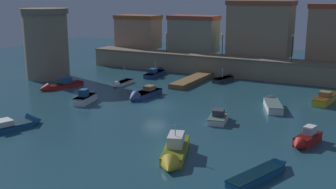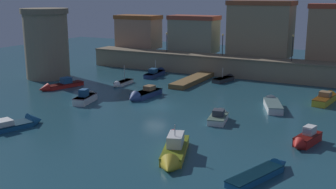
% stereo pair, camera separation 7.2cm
% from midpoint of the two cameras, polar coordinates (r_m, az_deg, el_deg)
% --- Properties ---
extents(ground_plane, '(119.02, 119.02, 0.00)m').
position_cam_midpoint_polar(ground_plane, '(48.11, -1.83, -1.61)').
color(ground_plane, '#1E4756').
extents(quay_wall, '(47.06, 4.12, 3.07)m').
position_cam_midpoint_polar(quay_wall, '(67.13, 7.36, 4.00)').
color(quay_wall, gray).
rests_on(quay_wall, ground).
extents(old_town_backdrop, '(42.64, 5.30, 8.78)m').
position_cam_midpoint_polar(old_town_backdrop, '(70.22, 8.91, 8.61)').
color(old_town_backdrop, '#A47D64').
rests_on(old_town_backdrop, ground).
extents(fortress_tower, '(7.08, 7.08, 10.56)m').
position_cam_midpoint_polar(fortress_tower, '(66.54, -16.37, 6.78)').
color(fortress_tower, gray).
rests_on(fortress_tower, ground).
extents(pier_dock, '(2.25, 11.13, 0.70)m').
position_cam_midpoint_polar(pier_dock, '(61.19, 3.35, 2.00)').
color(pier_dock, brown).
rests_on(pier_dock, ground).
extents(quay_lamp_0, '(0.32, 0.32, 3.26)m').
position_cam_midpoint_polar(quay_lamp_0, '(70.69, -0.22, 7.63)').
color(quay_lamp_0, black).
rests_on(quay_lamp_0, quay_wall).
extents(quay_lamp_1, '(0.32, 0.32, 3.47)m').
position_cam_midpoint_polar(quay_lamp_1, '(66.61, 7.44, 7.25)').
color(quay_lamp_1, black).
rests_on(quay_lamp_1, quay_wall).
extents(quay_lamp_2, '(0.32, 0.32, 3.85)m').
position_cam_midpoint_polar(quay_lamp_2, '(63.67, 16.68, 6.70)').
color(quay_lamp_2, black).
rests_on(quay_lamp_2, quay_wall).
extents(moored_boat_0, '(2.49, 5.08, 2.43)m').
position_cam_midpoint_polar(moored_boat_0, '(62.62, 7.93, 2.16)').
color(moored_boat_0, '#333338').
rests_on(moored_boat_0, ground).
extents(moored_boat_1, '(2.10, 6.68, 2.89)m').
position_cam_midpoint_polar(moored_boat_1, '(66.45, -1.57, 3.01)').
color(moored_boat_1, navy).
rests_on(moored_boat_1, ground).
extents(moored_boat_2, '(3.82, 6.61, 1.80)m').
position_cam_midpoint_polar(moored_boat_2, '(43.09, -20.00, -3.83)').
color(moored_boat_2, '#195689').
rests_on(moored_boat_2, ground).
extents(moored_boat_3, '(3.70, 6.31, 1.50)m').
position_cam_midpoint_polar(moored_boat_3, '(48.97, 14.01, -1.23)').
color(moored_boat_3, white).
rests_on(moored_boat_3, ground).
extents(moored_boat_4, '(2.42, 4.91, 1.98)m').
position_cam_midpoint_polar(moored_boat_4, '(50.94, -11.07, -0.38)').
color(moored_boat_4, white).
rests_on(moored_boat_4, ground).
extents(moored_boat_5, '(2.36, 4.36, 1.72)m').
position_cam_midpoint_polar(moored_boat_5, '(42.98, 6.99, -2.98)').
color(moored_boat_5, white).
rests_on(moored_boat_5, ground).
extents(moored_boat_6, '(1.47, 4.75, 3.08)m').
position_cam_midpoint_polar(moored_boat_6, '(59.40, -6.51, 1.53)').
color(moored_boat_6, white).
rests_on(moored_boat_6, ground).
extents(moored_boat_7, '(2.19, 4.38, 1.73)m').
position_cam_midpoint_polar(moored_boat_7, '(37.71, 18.31, -5.84)').
color(moored_boat_7, red).
rests_on(moored_boat_7, ground).
extents(moored_boat_8, '(2.10, 6.17, 1.78)m').
position_cam_midpoint_polar(moored_boat_8, '(51.89, -3.61, -0.03)').
color(moored_boat_8, navy).
rests_on(moored_boat_8, ground).
extents(moored_boat_9, '(3.42, 6.57, 1.22)m').
position_cam_midpoint_polar(moored_boat_9, '(30.98, 13.07, -10.24)').
color(moored_boat_9, '#195689').
rests_on(moored_boat_9, ground).
extents(moored_boat_10, '(2.39, 6.42, 1.72)m').
position_cam_midpoint_polar(moored_boat_10, '(53.42, 20.87, -0.42)').
color(moored_boat_10, gold).
rests_on(moored_boat_10, ground).
extents(moored_boat_11, '(3.86, 7.15, 3.04)m').
position_cam_midpoint_polar(moored_boat_11, '(33.00, 0.77, -7.93)').
color(moored_boat_11, gold).
rests_on(moored_boat_11, ground).
extents(moored_boat_12, '(3.19, 6.82, 1.76)m').
position_cam_midpoint_polar(moored_boat_12, '(59.01, -14.77, 1.19)').
color(moored_boat_12, red).
rests_on(moored_boat_12, ground).
extents(mooring_buoy_0, '(0.66, 0.66, 0.66)m').
position_cam_midpoint_polar(mooring_buoy_0, '(39.05, 0.71, -5.25)').
color(mooring_buoy_0, red).
rests_on(mooring_buoy_0, ground).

